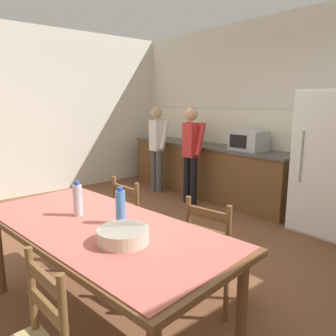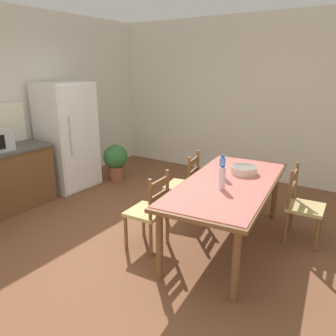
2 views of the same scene
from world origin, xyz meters
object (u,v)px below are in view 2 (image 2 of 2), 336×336
Objects in this scene: serving_bowl at (244,169)px; potted_plant at (116,160)px; chair_side_far_left at (149,211)px; dining_table at (229,188)px; refrigerator at (68,137)px; chair_side_near_right at (302,206)px; bottle_off_centre at (222,167)px; chair_side_far_right at (184,185)px; bottle_near_centre at (222,178)px.

serving_bowl is 2.77m from potted_plant.
dining_table is at bearing 124.84° from chair_side_far_left.
refrigerator is 5.56× the size of serving_bowl.
serving_bowl is (0.38, -0.03, 0.13)m from dining_table.
chair_side_near_right is at bearing 124.84° from chair_side_far_left.
bottle_off_centre is 0.84× the size of serving_bowl.
bottle_off_centre is 2.71m from potted_plant.
dining_table is at bearing -125.44° from bottle_off_centre.
chair_side_far_right is 0.96m from chair_side_far_left.
chair_side_near_right reaches higher than serving_bowl.
bottle_off_centre is (0.09, 0.13, 0.20)m from dining_table.
chair_side_far_right is (0.08, -2.24, -0.45)m from refrigerator.
potted_plant is at bearing -31.86° from refrigerator.
dining_table is at bearing -95.85° from refrigerator.
refrigerator is at bearing 148.14° from potted_plant.
bottle_near_centre is at bearing -155.99° from bottle_off_centre.
serving_bowl is at bearing 138.24° from chair_side_far_left.
dining_table is 3.31× the size of potted_plant.
chair_side_near_right is (0.16, -1.53, 0.00)m from chair_side_far_right.
refrigerator reaches higher than bottle_near_centre.
serving_bowl is at bearing -4.74° from dining_table.
bottle_off_centre is at bearing -110.01° from potted_plant.
bottle_off_centre reaches higher than dining_table.
refrigerator reaches higher than bottle_off_centre.
potted_plant is at bearing 79.25° from chair_side_near_right.
serving_bowl reaches higher than dining_table.
chair_side_near_right is (1.12, -1.43, 0.00)m from chair_side_far_left.
serving_bowl is 0.35× the size of chair_side_far_left.
chair_side_near_right is at bearing 85.79° from chair_side_far_right.
chair_side_far_right is 1.92m from potted_plant.
bottle_off_centre reaches higher than serving_bowl.
refrigerator reaches higher than dining_table.
refrigerator is at bearing -98.31° from chair_side_far_right.
chair_side_far_left is 1.81m from chair_side_near_right.
bottle_near_centre is 0.64m from serving_bowl.
chair_side_near_right is at bearing -61.05° from bottle_off_centre.
serving_bowl is (0.28, -0.16, -0.07)m from bottle_off_centre.
refrigerator is at bearing 85.68° from bottle_off_centre.
bottle_near_centre is at bearing 41.76° from chair_side_far_right.
bottle_near_centre is 1.16m from chair_side_far_right.
refrigerator is 1.95× the size of chair_side_far_right.
serving_bowl is (0.06, -3.09, -0.06)m from refrigerator.
refrigerator is at bearing -113.63° from chair_side_far_left.
refrigerator is 0.96m from potted_plant.
chair_side_far_left is at bearing -110.39° from refrigerator.
dining_table is at bearing 175.26° from serving_bowl.
dining_table is 8.18× the size of bottle_near_centre.
chair_side_far_left reaches higher than serving_bowl.
potted_plant is at bearing 64.53° from bottle_near_centre.
chair_side_near_right is at bearing -97.58° from potted_plant.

